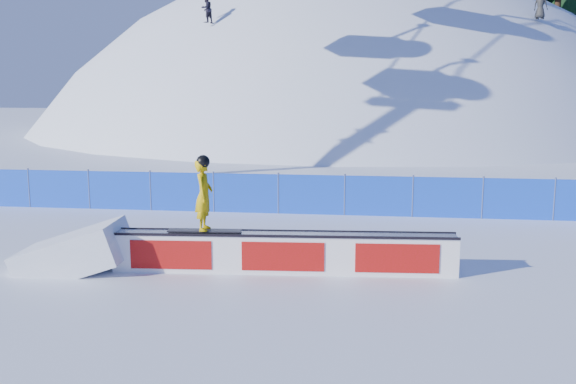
# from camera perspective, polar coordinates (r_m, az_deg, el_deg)

# --- Properties ---
(ground) EXTENTS (160.00, 160.00, 0.00)m
(ground) POSITION_cam_1_polar(r_m,az_deg,el_deg) (15.01, 0.54, -5.45)
(ground) COLOR white
(ground) RESTS_ON ground
(snow_hill) EXTENTS (64.00, 64.00, 64.00)m
(snow_hill) POSITION_cam_1_polar(r_m,az_deg,el_deg) (60.53, 5.21, -11.56)
(snow_hill) COLOR white
(snow_hill) RESTS_ON ground
(safety_fence) EXTENTS (22.05, 0.05, 1.30)m
(safety_fence) POSITION_cam_1_polar(r_m,az_deg,el_deg) (19.25, 2.09, -0.23)
(safety_fence) COLOR blue
(safety_fence) RESTS_ON ground
(rail_box) EXTENTS (7.18, 0.98, 0.86)m
(rail_box) POSITION_cam_1_polar(r_m,az_deg,el_deg) (13.43, -0.40, -5.42)
(rail_box) COLOR white
(rail_box) RESTS_ON ground
(snow_ramp) EXTENTS (2.41, 1.60, 1.45)m
(snow_ramp) POSITION_cam_1_polar(r_m,az_deg,el_deg) (14.53, -18.43, -6.48)
(snow_ramp) COLOR white
(snow_ramp) RESTS_ON ground
(snowboarder) EXTENTS (1.55, 0.56, 1.60)m
(snowboarder) POSITION_cam_1_polar(r_m,az_deg,el_deg) (13.37, -7.50, -0.19)
(snowboarder) COLOR black
(snowboarder) RESTS_ON rail_box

